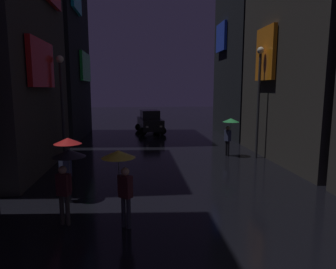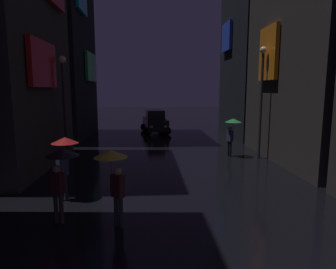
{
  "view_description": "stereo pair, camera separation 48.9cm",
  "coord_description": "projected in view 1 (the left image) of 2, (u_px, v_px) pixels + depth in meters",
  "views": [
    {
      "loc": [
        -1.38,
        -1.48,
        3.72
      ],
      "look_at": [
        0.0,
        11.93,
        1.65
      ],
      "focal_mm": 32.0,
      "sensor_mm": 36.0,
      "label": 1
    },
    {
      "loc": [
        -0.89,
        -1.52,
        3.72
      ],
      "look_at": [
        0.0,
        11.93,
        1.65
      ],
      "focal_mm": 32.0,
      "sensor_mm": 36.0,
      "label": 2
    }
  ],
  "objects": [
    {
      "name": "pedestrian_near_crossing_red",
      "position": [
        67.0,
        152.0,
        9.85
      ],
      "size": [
        0.9,
        0.9,
        2.12
      ],
      "color": "#2D2D38",
      "rests_on": "ground"
    },
    {
      "name": "pedestrian_midstreet_centre_yellow",
      "position": [
        121.0,
        167.0,
        7.9
      ],
      "size": [
        0.9,
        0.9,
        2.12
      ],
      "color": "#2D2D38",
      "rests_on": "ground"
    },
    {
      "name": "pedestrian_midstreet_left_green",
      "position": [
        230.0,
        126.0,
        16.4
      ],
      "size": [
        0.9,
        0.9,
        2.12
      ],
      "color": "black",
      "rests_on": "ground"
    },
    {
      "name": "pedestrian_foreground_left_black",
      "position": [
        67.0,
        166.0,
        8.02
      ],
      "size": [
        0.9,
        0.9,
        2.12
      ],
      "color": "#38332D",
      "rests_on": "ground"
    },
    {
      "name": "car_distant",
      "position": [
        150.0,
        122.0,
        25.39
      ],
      "size": [
        2.56,
        4.29,
        1.92
      ],
      "color": "black",
      "rests_on": "ground"
    },
    {
      "name": "streetlamp_right_far",
      "position": [
        259.0,
        90.0,
        15.71
      ],
      "size": [
        0.36,
        0.36,
        5.85
      ],
      "color": "#2D2D33",
      "rests_on": "ground"
    },
    {
      "name": "streetlamp_left_far",
      "position": [
        62.0,
        97.0,
        14.46
      ],
      "size": [
        0.36,
        0.36,
        5.29
      ],
      "color": "#2D2D33",
      "rests_on": "ground"
    }
  ]
}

